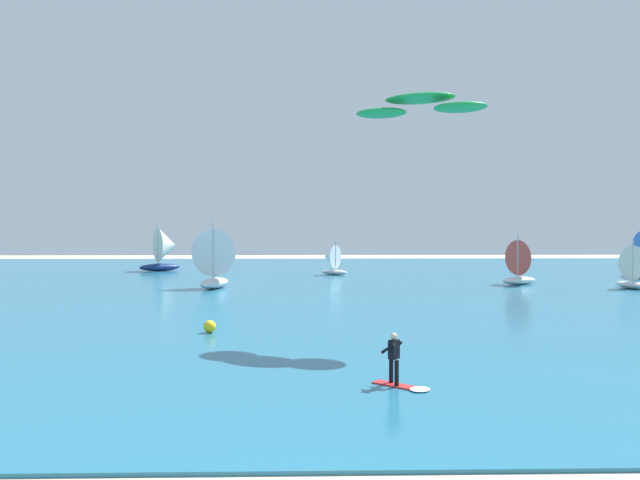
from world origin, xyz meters
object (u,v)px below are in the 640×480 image
at_px(kite, 420,105).
at_px(sailboat_anchored_offshore, 524,261).
at_px(marker_buoy, 210,327).
at_px(sailboat_center_horizon, 627,266).
at_px(sailboat_trailing, 165,249).
at_px(sailboat_near_shore, 331,259).
at_px(sailboat_mid_left, 217,258).
at_px(kitesurfer, 399,367).

height_order(kite, sailboat_anchored_offshore, kite).
relative_size(kite, marker_buoy, 10.56).
bearing_deg(sailboat_center_horizon, kite, -133.36).
xyz_separation_m(sailboat_anchored_offshore, sailboat_trailing, (-35.65, 18.40, 0.54)).
bearing_deg(sailboat_near_shore, sailboat_anchored_offshore, -35.40).
xyz_separation_m(sailboat_center_horizon, sailboat_trailing, (-42.97, 22.18, 0.74)).
height_order(kite, sailboat_mid_left, kite).
relative_size(kitesurfer, sailboat_anchored_offshore, 0.42).
distance_m(kite, sailboat_near_shore, 39.41).
xyz_separation_m(kitesurfer, sailboat_center_horizon, (23.74, 31.76, 1.23)).
relative_size(kite, sailboat_mid_left, 1.15).
xyz_separation_m(kite, sailboat_center_horizon, (21.45, 22.72, -8.74)).
bearing_deg(marker_buoy, sailboat_center_horizon, 34.50).
bearing_deg(sailboat_mid_left, sailboat_trailing, 113.26).
height_order(kitesurfer, sailboat_center_horizon, sailboat_center_horizon).
distance_m(kitesurfer, kite, 13.65).
bearing_deg(marker_buoy, kitesurfer, -53.99).
height_order(sailboat_center_horizon, marker_buoy, sailboat_center_horizon).
bearing_deg(kitesurfer, sailboat_center_horizon, 53.23).
distance_m(sailboat_near_shore, sailboat_trailing, 20.17).
xyz_separation_m(kitesurfer, sailboat_mid_left, (-10.29, 33.13, 1.91)).
distance_m(sailboat_near_shore, marker_buoy, 37.78).
bearing_deg(sailboat_trailing, sailboat_near_shore, -19.11).
height_order(kitesurfer, marker_buoy, kitesurfer).
bearing_deg(kitesurfer, sailboat_trailing, 109.62).
height_order(sailboat_mid_left, sailboat_trailing, sailboat_trailing).
bearing_deg(sailboat_anchored_offshore, sailboat_near_shore, 144.60).
height_order(sailboat_center_horizon, sailboat_near_shore, sailboat_center_horizon).
distance_m(sailboat_mid_left, sailboat_near_shore, 17.46).
xyz_separation_m(kitesurfer, sailboat_near_shore, (-0.20, 47.35, 1.04)).
bearing_deg(sailboat_anchored_offshore, sailboat_mid_left, -174.83).
height_order(sailboat_anchored_offshore, sailboat_near_shore, sailboat_anchored_offshore).
bearing_deg(sailboat_mid_left, kite, -62.44).
height_order(sailboat_center_horizon, sailboat_trailing, sailboat_trailing).
height_order(kite, sailboat_center_horizon, kite).
height_order(sailboat_center_horizon, sailboat_mid_left, sailboat_mid_left).
height_order(sailboat_mid_left, sailboat_near_shore, sailboat_mid_left).
xyz_separation_m(sailboat_anchored_offshore, sailboat_near_shore, (-16.62, 11.81, -0.38)).
relative_size(sailboat_center_horizon, sailboat_trailing, 0.71).
distance_m(sailboat_anchored_offshore, sailboat_trailing, 40.12).
bearing_deg(sailboat_near_shore, sailboat_trailing, 160.89).
bearing_deg(kite, kitesurfer, -104.17).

